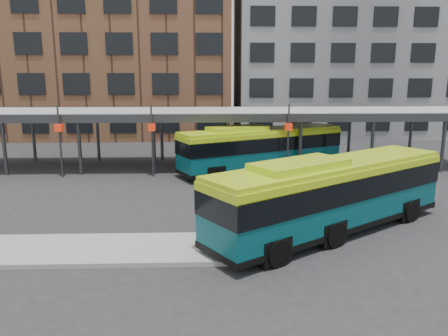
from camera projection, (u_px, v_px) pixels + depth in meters
ground at (193, 224)px, 19.83m from camera, size 120.00×120.00×0.00m
boarding_island at (47, 250)px, 16.69m from camera, size 14.00×3.00×0.18m
canopy at (198, 114)px, 31.59m from camera, size 40.00×6.53×4.80m
building_brick at (112, 35)px, 48.47m from camera, size 26.00×14.00×22.00m
building_grey at (342, 45)px, 49.56m from camera, size 24.00×14.00×20.00m
bus_front at (332, 193)px, 18.49m from camera, size 11.56×8.96×3.36m
bus_rear at (261, 148)px, 30.29m from camera, size 11.87×7.54×3.30m
bike_rack at (369, 162)px, 31.82m from camera, size 4.12×1.29×1.03m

